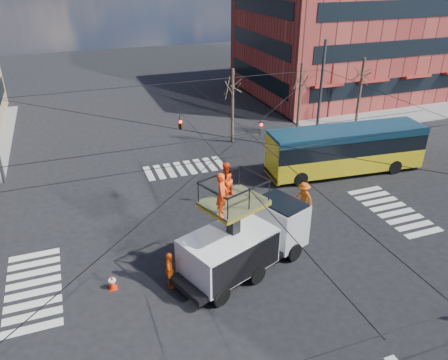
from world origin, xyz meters
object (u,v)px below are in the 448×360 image
city_bus (346,149)px  flagger (303,198)px  utility_truck (246,233)px  traffic_cone (112,282)px  worker_ground (170,270)px

city_bus → flagger: (-5.45, -3.90, -0.75)m
utility_truck → traffic_cone: (-6.25, 0.61, -1.58)m
utility_truck → city_bus: (10.64, 7.48, -0.23)m
traffic_cone → city_bus: bearing=22.1°
utility_truck → worker_ground: utility_truck is taller
city_bus → traffic_cone: size_ratio=15.14×
utility_truck → traffic_cone: size_ratio=10.00×
utility_truck → traffic_cone: 6.47m
worker_ground → traffic_cone: bearing=87.7°
utility_truck → flagger: size_ratio=3.78×
city_bus → traffic_cone: bearing=-152.7°
city_bus → worker_ground: 16.31m
utility_truck → worker_ground: bearing=161.7°
utility_truck → flagger: utility_truck is taller
city_bus → worker_ground: (-14.39, -7.64, -0.80)m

